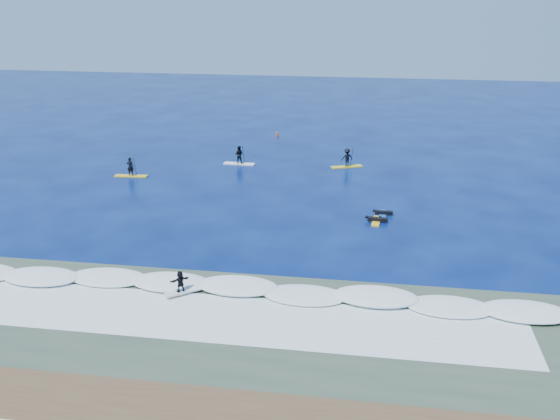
% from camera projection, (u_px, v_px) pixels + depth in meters
% --- Properties ---
extents(ground, '(160.00, 160.00, 0.00)m').
position_uv_depth(ground, '(253.00, 228.00, 45.43)').
color(ground, '#030F44').
rests_on(ground, ground).
extents(wet_sand_strip, '(90.00, 5.00, 0.08)m').
position_uv_depth(wet_sand_strip, '(150.00, 420.00, 25.46)').
color(wet_sand_strip, '#4C3723').
rests_on(wet_sand_strip, ground).
extents(shallow_water, '(90.00, 13.00, 0.01)m').
position_uv_depth(shallow_water, '(200.00, 326.00, 32.43)').
color(shallow_water, '#314334').
rests_on(shallow_water, ground).
extents(breaking_wave, '(40.00, 6.00, 0.30)m').
position_uv_depth(breaking_wave, '(219.00, 291.00, 36.15)').
color(breaking_wave, white).
rests_on(breaking_wave, ground).
extents(whitewater, '(34.00, 5.00, 0.02)m').
position_uv_depth(whitewater, '(205.00, 317.00, 33.36)').
color(whitewater, silver).
rests_on(whitewater, ground).
extents(sup_paddler_left, '(3.06, 0.98, 2.12)m').
position_uv_depth(sup_paddler_left, '(131.00, 170.00, 57.48)').
color(sup_paddler_left, gold).
rests_on(sup_paddler_left, ground).
extents(sup_paddler_center, '(3.09, 0.87, 2.15)m').
position_uv_depth(sup_paddler_center, '(239.00, 156.00, 61.36)').
color(sup_paddler_center, white).
rests_on(sup_paddler_center, ground).
extents(sup_paddler_right, '(3.13, 1.88, 2.16)m').
position_uv_depth(sup_paddler_right, '(347.00, 159.00, 60.36)').
color(sup_paddler_right, gold).
rests_on(sup_paddler_right, ground).
extents(prone_paddler_near, '(1.71, 2.18, 0.45)m').
position_uv_depth(prone_paddler_near, '(376.00, 220.00, 46.65)').
color(prone_paddler_near, yellow).
rests_on(prone_paddler_near, ground).
extents(prone_paddler_far, '(1.55, 1.96, 0.41)m').
position_uv_depth(prone_paddler_far, '(383.00, 213.00, 48.05)').
color(prone_paddler_far, '#1748AC').
rests_on(prone_paddler_far, ground).
extents(wave_surfer, '(1.77, 1.60, 1.36)m').
position_uv_depth(wave_surfer, '(180.00, 283.00, 35.42)').
color(wave_surfer, silver).
rests_on(wave_surfer, breaking_wave).
extents(marker_buoy, '(0.27, 0.27, 0.65)m').
position_uv_depth(marker_buoy, '(277.00, 134.00, 72.75)').
color(marker_buoy, '#F34A15').
rests_on(marker_buoy, ground).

